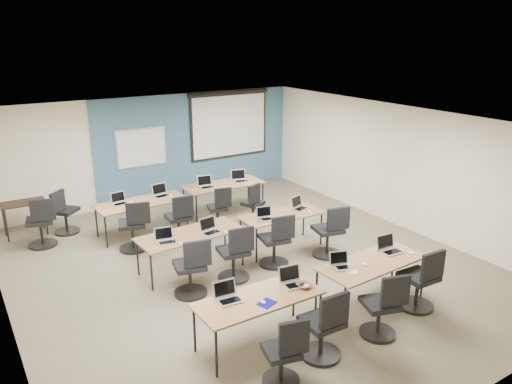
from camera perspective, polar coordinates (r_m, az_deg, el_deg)
floor at (r=9.48m, az=-1.26°, el=-8.40°), size 8.00×9.00×0.02m
ceiling at (r=8.63m, az=-1.38°, el=7.88°), size 8.00×9.00×0.02m
wall_back at (r=12.89m, az=-11.79°, el=4.76°), size 8.00×0.04×2.70m
wall_front at (r=5.93m, az=22.46°, el=-12.37°), size 8.00×0.04×2.70m
wall_right at (r=11.47m, az=16.05°, el=2.81°), size 0.04×9.00×2.70m
blue_accent_panel at (r=13.34m, az=-6.72°, el=5.46°), size 5.50×0.04×2.70m
whiteboard at (r=12.70m, az=-12.96°, el=4.95°), size 1.28×0.03×0.98m
projector_screen at (r=13.61m, az=-3.06°, el=8.10°), size 2.40×0.10×1.82m
training_table_front_left at (r=7.00m, az=0.32°, el=-12.30°), size 1.79×0.75×0.73m
training_table_front_right at (r=8.19m, az=13.15°, el=-8.04°), size 1.83×0.76×0.73m
training_table_mid_left at (r=9.11m, az=-7.51°, el=-4.95°), size 1.91×0.79×0.73m
training_table_mid_right at (r=9.96m, az=2.96°, el=-2.81°), size 1.69×0.71×0.73m
training_table_back_left at (r=10.94m, az=-12.95°, el=-1.29°), size 1.91×0.80×0.73m
training_table_back_right at (r=11.92m, az=-3.71°, el=0.73°), size 1.91×0.80×0.73m
laptop_0 at (r=6.90m, az=-3.25°, el=-11.75°), size 0.33×0.28×0.25m
mouse_0 at (r=6.85m, az=0.83°, el=-12.45°), size 0.08×0.10×0.03m
task_chair_0 at (r=6.45m, az=3.29°, el=-18.34°), size 0.48×0.47×0.96m
laptop_1 at (r=7.29m, az=4.25°, el=-10.02°), size 0.34×0.29×0.26m
mouse_1 at (r=7.27m, az=5.71°, el=-10.62°), size 0.07×0.10×0.04m
task_chair_1 at (r=6.92m, az=7.82°, el=-15.38°), size 0.55×0.55×1.03m
laptop_2 at (r=7.88m, az=9.78°, el=-8.05°), size 0.30×0.26×0.23m
mouse_2 at (r=8.03m, az=12.32°, el=-8.07°), size 0.08×0.11×0.04m
task_chair_2 at (r=7.51m, az=14.28°, el=-12.99°), size 0.54×0.53×1.01m
laptop_3 at (r=8.57m, az=14.98°, el=-6.17°), size 0.36×0.30×0.27m
mouse_3 at (r=8.61m, az=17.34°, el=-6.67°), size 0.07×0.11×0.04m
task_chair_3 at (r=8.35m, az=18.33°, el=-9.95°), size 0.57×0.57×1.04m
laptop_4 at (r=8.78m, az=-10.29°, el=-5.27°), size 0.32×0.27×0.25m
mouse_4 at (r=8.69m, az=-8.61°, el=-5.79°), size 0.08×0.11×0.03m
task_chair_4 at (r=8.37m, az=-7.34°, el=-9.05°), size 0.56×0.56×1.03m
laptop_5 at (r=9.08m, az=-5.29°, el=-4.22°), size 0.34×0.29×0.26m
mouse_5 at (r=9.06m, az=-3.47°, el=-4.58°), size 0.09×0.12×0.04m
task_chair_5 at (r=8.80m, az=-2.38°, el=-7.48°), size 0.56×0.56×1.04m
laptop_6 at (r=9.67m, az=1.16°, el=-2.76°), size 0.30×0.26×0.23m
mouse_6 at (r=9.66m, az=2.62°, el=-3.10°), size 0.07×0.11×0.04m
task_chair_6 at (r=9.32m, az=2.33°, el=-6.01°), size 0.56×0.56×1.03m
laptop_7 at (r=10.25m, az=4.93°, el=-1.58°), size 0.33×0.28×0.25m
mouse_7 at (r=10.10m, az=6.12°, el=-2.23°), size 0.08×0.11×0.04m
task_chair_7 at (r=9.79m, az=8.44°, el=-4.92°), size 0.58×0.58×1.05m
laptop_8 at (r=10.89m, az=-15.35°, el=-1.00°), size 0.32×0.27×0.24m
mouse_8 at (r=10.90m, az=-14.11°, el=-1.15°), size 0.08×0.11×0.04m
task_chair_8 at (r=10.24m, az=-13.78°, el=-4.21°), size 0.59×0.57×1.05m
laptop_9 at (r=11.20m, az=-10.80°, el=-0.12°), size 0.35×0.30×0.27m
mouse_9 at (r=11.11m, az=-9.77°, el=-0.50°), size 0.07×0.10×0.03m
task_chair_9 at (r=10.51m, az=-8.70°, el=-3.39°), size 0.54×0.54×1.02m
laptop_10 at (r=11.67m, az=-5.69°, el=0.86°), size 0.35×0.30×0.27m
mouse_10 at (r=11.59m, az=-4.67°, el=0.48°), size 0.06×0.10×0.03m
task_chair_10 at (r=11.14m, az=-4.23°, el=-2.16°), size 0.47×0.46×0.95m
laptop_11 at (r=12.10m, az=-1.82°, el=1.56°), size 0.36×0.31×0.27m
mouse_11 at (r=11.93m, az=-0.74°, el=1.05°), size 0.07×0.10×0.03m
task_chair_11 at (r=11.36m, az=-0.30°, el=-1.67°), size 0.50×0.47×0.96m
blue_mousepad at (r=6.84m, az=1.24°, el=-12.59°), size 0.29×0.26×0.01m
snack_bowl at (r=7.25m, az=5.54°, el=-10.57°), size 0.25×0.25×0.05m
snack_plate at (r=7.78m, az=10.92°, el=-8.92°), size 0.20×0.20×0.01m
coffee_cup at (r=7.80m, az=10.75°, el=-8.50°), size 0.10×0.10×0.07m
utility_table at (r=11.69m, az=-25.08°, el=-1.52°), size 0.89×0.50×0.75m
spare_chair_a at (r=11.53m, az=-21.09°, el=-2.51°), size 0.63×0.53×1.01m
spare_chair_b at (r=11.01m, az=-23.31°, el=-3.63°), size 0.58×0.58×1.05m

